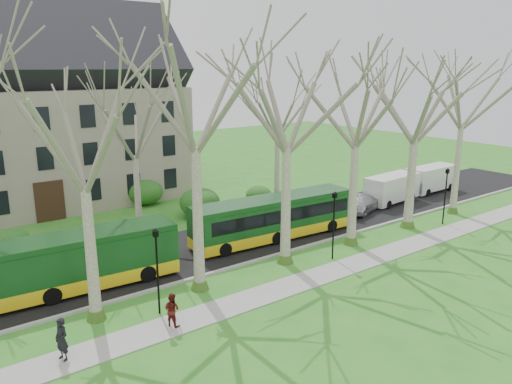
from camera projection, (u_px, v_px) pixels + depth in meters
ground at (246, 277)px, 28.89m from camera, size 120.00×120.00×0.00m
sidewalk at (273, 291)px, 26.95m from camera, size 70.00×2.00×0.06m
road at (198, 249)px, 33.15m from camera, size 80.00×8.00×0.06m
curb at (232, 268)px, 30.04m from camera, size 80.00×0.25×0.14m
building at (22, 112)px, 42.05m from camera, size 26.50×12.20×16.00m
tree_row_verge at (243, 157)px, 27.41m from camera, size 49.00×7.00×14.00m
tree_row_far at (140, 151)px, 35.18m from camera, size 33.00×7.00×12.00m
lamp_row at (257, 239)px, 27.49m from camera, size 36.22×0.22×4.30m
hedges at (84, 217)px, 36.80m from camera, size 30.60×8.60×2.00m
bus_lead at (58, 265)px, 26.35m from camera, size 12.87×3.46×3.18m
bus_follow at (274, 217)px, 34.87m from camera, size 12.40×3.36×3.06m
sedan at (362, 202)px, 41.56m from camera, size 5.75×3.67×1.55m
van_a at (392, 189)px, 44.05m from camera, size 5.84×2.52×2.48m
van_b at (431, 179)px, 48.00m from camera, size 5.66×2.10×2.46m
pedestrian_a at (62, 339)px, 20.44m from camera, size 0.64×0.78×1.84m
pedestrian_b at (172, 310)px, 23.17m from camera, size 0.91×0.98×1.62m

